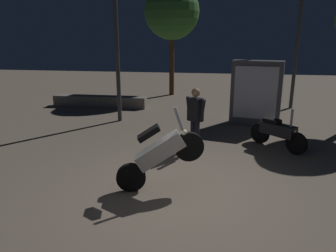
{
  "coord_description": "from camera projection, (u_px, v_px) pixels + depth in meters",
  "views": [
    {
      "loc": [
        0.63,
        -5.54,
        2.88
      ],
      "look_at": [
        -0.39,
        1.02,
        1.0
      ],
      "focal_mm": 34.41,
      "sensor_mm": 36.0,
      "label": 1
    }
  ],
  "objects": [
    {
      "name": "streetlamp_near",
      "position": [
        300.0,
        17.0,
        12.25
      ],
      "size": [
        0.36,
        0.36,
        5.67
      ],
      "color": "#38383D",
      "rests_on": "ground_plane"
    },
    {
      "name": "ground_plane",
      "position": [
        180.0,
        192.0,
        6.14
      ],
      "size": [
        40.0,
        40.0,
        0.0
      ],
      "primitive_type": "plane",
      "color": "#756656"
    },
    {
      "name": "motorcycle_black_parked_left",
      "position": [
        278.0,
        132.0,
        8.38
      ],
      "size": [
        1.27,
        1.22,
        1.11
      ],
      "rotation": [
        0.0,
        0.0,
        5.52
      ],
      "color": "black",
      "rests_on": "ground_plane"
    },
    {
      "name": "streetlamp_far",
      "position": [
        116.0,
        33.0,
        10.44
      ],
      "size": [
        0.36,
        0.36,
        4.59
      ],
      "color": "#38383D",
      "rests_on": "ground_plane"
    },
    {
      "name": "planter_wall_low",
      "position": [
        100.0,
        101.0,
        13.39
      ],
      "size": [
        3.91,
        0.5,
        0.45
      ],
      "color": "gray",
      "rests_on": "ground_plane"
    },
    {
      "name": "tree_left_bg",
      "position": [
        172.0,
        12.0,
        15.1
      ],
      "size": [
        2.59,
        2.59,
        5.24
      ],
      "color": "#4C331E",
      "rests_on": "ground_plane"
    },
    {
      "name": "person_rider_beside",
      "position": [
        195.0,
        114.0,
        8.08
      ],
      "size": [
        0.56,
        0.5,
        1.62
      ],
      "rotation": [
        0.0,
        0.0,
        4.0
      ],
      "color": "black",
      "rests_on": "ground_plane"
    },
    {
      "name": "kiosk_billboard",
      "position": [
        256.0,
        93.0,
        10.52
      ],
      "size": [
        1.67,
        0.84,
        2.1
      ],
      "rotation": [
        0.0,
        0.0,
        2.92
      ],
      "color": "#595960",
      "rests_on": "ground_plane"
    },
    {
      "name": "motorcycle_white_foreground",
      "position": [
        160.0,
        153.0,
        6.01
      ],
      "size": [
        1.63,
        0.52,
        1.63
      ],
      "rotation": [
        0.0,
        0.0,
        0.24
      ],
      "color": "black",
      "rests_on": "ground_plane"
    }
  ]
}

